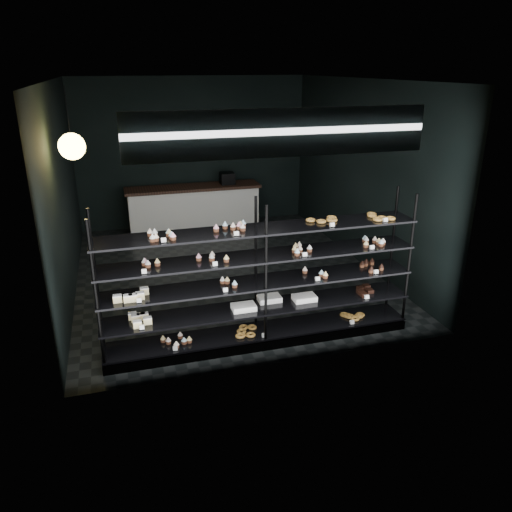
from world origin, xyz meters
The scene contains 5 objects.
room centered at (0.00, 0.00, 1.60)m, with size 5.01×6.01×3.20m.
display_shelf centered at (-0.10, -2.45, 0.63)m, with size 4.00×0.50×1.91m.
signage centered at (0.00, -2.93, 2.75)m, with size 3.30×0.05×0.50m.
pendant_lamp centered at (-2.20, -1.21, 2.45)m, with size 0.33×0.33×0.90m.
service_counter centered at (-0.11, 2.50, 0.50)m, with size 2.87×0.65×1.23m.
Camera 1 is at (-1.74, -7.95, 3.42)m, focal length 35.00 mm.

